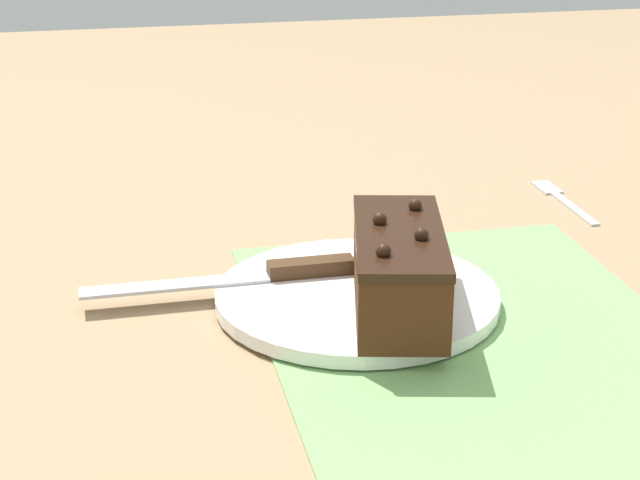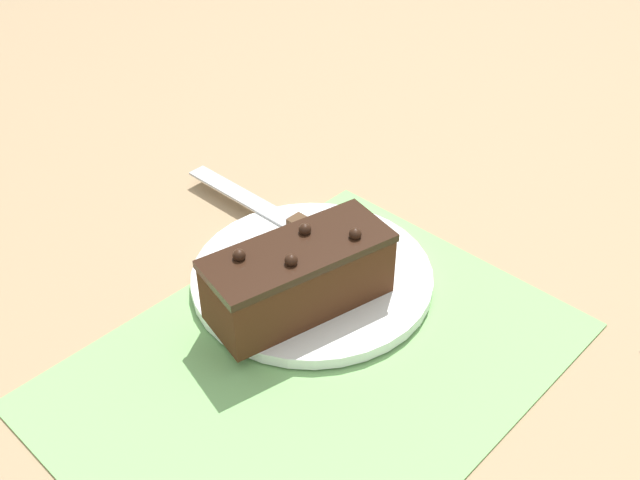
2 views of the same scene
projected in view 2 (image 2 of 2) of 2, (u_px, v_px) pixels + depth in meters
name	position (u px, v px, depth m)	size (l,w,h in m)	color
ground_plane	(316.00, 364.00, 0.69)	(3.00, 3.00, 0.00)	#9E7F5B
placemat_woven	(316.00, 362.00, 0.68)	(0.46, 0.34, 0.00)	#7AB266
cake_plate	(312.00, 276.00, 0.77)	(0.25, 0.25, 0.01)	white
chocolate_cake	(299.00, 276.00, 0.70)	(0.19, 0.11, 0.08)	#472614
serving_knife	(291.00, 221.00, 0.83)	(0.02, 0.24, 0.01)	#472D19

